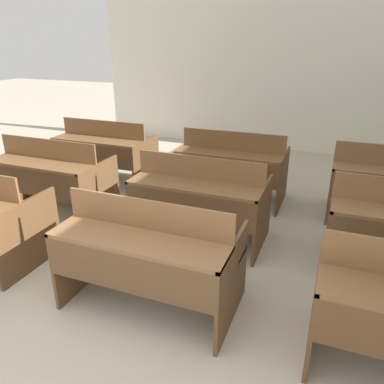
% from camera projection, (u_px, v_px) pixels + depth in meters
% --- Properties ---
extents(wall_back, '(6.67, 0.06, 2.99)m').
position_uv_depth(wall_back, '(270.00, 67.00, 6.79)').
color(wall_back, white).
rests_on(wall_back, ground_plane).
extents(bench_front_center, '(1.33, 0.76, 0.91)m').
position_uv_depth(bench_front_center, '(149.00, 253.00, 2.84)').
color(bench_front_center, brown).
rests_on(bench_front_center, ground_plane).
extents(bench_second_left, '(1.33, 0.76, 0.91)m').
position_uv_depth(bench_second_left, '(51.00, 175.00, 4.46)').
color(bench_second_left, brown).
rests_on(bench_second_left, ground_plane).
extents(bench_second_center, '(1.33, 0.76, 0.91)m').
position_uv_depth(bench_second_center, '(200.00, 197.00, 3.82)').
color(bench_second_center, brown).
rests_on(bench_second_center, ground_plane).
extents(bench_third_left, '(1.33, 0.76, 0.91)m').
position_uv_depth(bench_third_left, '(105.00, 150.00, 5.43)').
color(bench_third_left, brown).
rests_on(bench_third_left, ground_plane).
extents(bench_third_center, '(1.33, 0.76, 0.91)m').
position_uv_depth(bench_third_center, '(232.00, 165.00, 4.80)').
color(bench_third_center, brown).
rests_on(bench_third_center, ground_plane).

